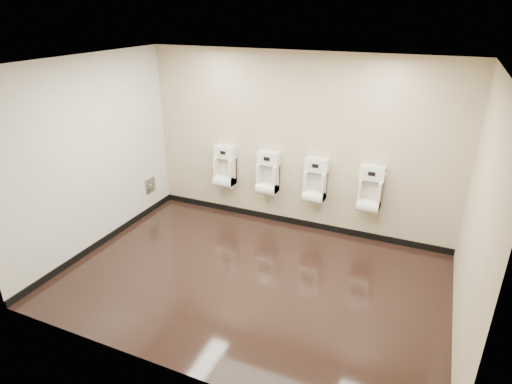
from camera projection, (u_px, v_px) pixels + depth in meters
ground at (251, 279)px, 5.76m from camera, size 5.00×3.50×0.00m
ceiling at (250, 64)px, 4.64m from camera, size 5.00×3.50×0.00m
back_wall at (297, 144)px, 6.67m from camera, size 5.00×0.02×2.80m
front_wall at (169, 253)px, 3.73m from camera, size 5.00×0.02×2.80m
left_wall at (92, 156)px, 6.12m from camera, size 0.02×3.50×2.80m
right_wall at (478, 221)px, 4.28m from camera, size 0.02×3.50×2.80m
tile_overlay_left at (92, 156)px, 6.11m from camera, size 0.01×3.50×2.80m
skirting_back at (294, 221)px, 7.20m from camera, size 5.00×0.02×0.10m
skirting_left at (106, 239)px, 6.65m from camera, size 0.02×3.50×0.10m
access_panel at (150, 185)px, 7.48m from camera, size 0.04×0.25×0.25m
urinal_0 at (225, 170)px, 7.24m from camera, size 0.37×0.28×0.69m
urinal_1 at (268, 176)px, 6.95m from camera, size 0.37×0.28×0.69m
urinal_2 at (315, 184)px, 6.66m from camera, size 0.37×0.28×0.69m
urinal_3 at (370, 193)px, 6.35m from camera, size 0.37×0.28×0.69m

